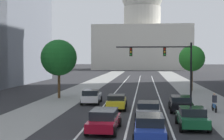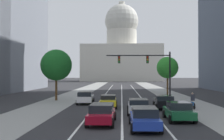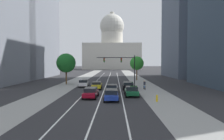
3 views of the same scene
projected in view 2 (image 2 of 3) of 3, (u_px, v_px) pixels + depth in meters
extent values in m
plane|color=#2B2B2D|center=(122.00, 91.00, 58.38)|extent=(400.00, 400.00, 0.00)
cube|color=gray|center=(80.00, 92.00, 53.70)|extent=(5.06, 130.00, 0.01)
cube|color=gray|center=(164.00, 92.00, 53.08)|extent=(5.06, 130.00, 0.01)
cube|color=white|center=(104.00, 96.00, 43.50)|extent=(0.16, 90.00, 0.01)
cube|color=white|center=(122.00, 97.00, 43.40)|extent=(0.16, 90.00, 0.01)
cube|color=white|center=(140.00, 97.00, 43.29)|extent=(0.16, 90.00, 0.01)
cube|color=beige|center=(122.00, 63.00, 139.71)|extent=(40.77, 22.74, 18.49)
cylinder|color=beige|center=(122.00, 38.00, 139.91)|extent=(15.70, 15.70, 8.29)
sphere|color=beige|center=(122.00, 21.00, 140.05)|extent=(17.58, 17.58, 17.58)
cylinder|color=beige|center=(122.00, 6.00, 140.17)|extent=(3.16, 3.16, 4.39)
cube|color=black|center=(164.00, 102.00, 28.41)|extent=(2.01, 4.49, 0.64)
cube|color=black|center=(164.00, 98.00, 28.25)|extent=(1.80, 2.48, 0.45)
cylinder|color=black|center=(154.00, 104.00, 29.97)|extent=(0.24, 0.65, 0.64)
cylinder|color=black|center=(171.00, 104.00, 29.85)|extent=(0.24, 0.65, 0.64)
cylinder|color=black|center=(157.00, 107.00, 26.96)|extent=(0.24, 0.65, 0.64)
cylinder|color=black|center=(175.00, 107.00, 26.84)|extent=(0.24, 0.65, 0.64)
cube|color=silver|center=(86.00, 98.00, 32.92)|extent=(1.92, 4.14, 0.69)
cube|color=black|center=(85.00, 94.00, 32.19)|extent=(1.70, 2.06, 0.53)
cylinder|color=black|center=(80.00, 100.00, 34.29)|extent=(0.25, 0.65, 0.64)
cylinder|color=black|center=(93.00, 100.00, 34.30)|extent=(0.25, 0.65, 0.64)
cylinder|color=black|center=(77.00, 102.00, 31.52)|extent=(0.25, 0.65, 0.64)
cylinder|color=black|center=(92.00, 102.00, 31.53)|extent=(0.25, 0.65, 0.64)
cube|color=#B2B5BA|center=(138.00, 107.00, 24.53)|extent=(1.89, 4.26, 0.65)
cube|color=black|center=(138.00, 102.00, 24.02)|extent=(1.71, 2.32, 0.45)
cylinder|color=black|center=(128.00, 108.00, 26.02)|extent=(0.23, 0.64, 0.64)
cylinder|color=black|center=(147.00, 109.00, 25.91)|extent=(0.23, 0.64, 0.64)
cylinder|color=black|center=(128.00, 113.00, 23.15)|extent=(0.23, 0.64, 0.64)
cylinder|color=black|center=(149.00, 113.00, 23.04)|extent=(0.23, 0.64, 0.64)
cube|color=#14512D|center=(179.00, 113.00, 21.07)|extent=(1.86, 4.03, 0.60)
cube|color=black|center=(179.00, 105.00, 21.02)|extent=(1.70, 1.87, 0.55)
cylinder|color=black|center=(164.00, 114.00, 22.45)|extent=(0.22, 0.64, 0.64)
cylinder|color=black|center=(186.00, 114.00, 22.40)|extent=(0.22, 0.64, 0.64)
cylinder|color=black|center=(170.00, 119.00, 19.72)|extent=(0.22, 0.64, 0.64)
cylinder|color=black|center=(195.00, 119.00, 19.67)|extent=(0.22, 0.64, 0.64)
cube|color=maroon|center=(102.00, 116.00, 19.68)|extent=(1.89, 4.57, 0.58)
cube|color=black|center=(102.00, 108.00, 19.69)|extent=(1.69, 2.49, 0.57)
cylinder|color=black|center=(93.00, 116.00, 21.26)|extent=(0.24, 0.65, 0.64)
cylinder|color=black|center=(115.00, 116.00, 21.15)|extent=(0.24, 0.65, 0.64)
cylinder|color=black|center=(87.00, 123.00, 18.20)|extent=(0.24, 0.65, 0.64)
cylinder|color=black|center=(112.00, 123.00, 18.08)|extent=(0.24, 0.65, 0.64)
cube|color=#1E389E|center=(144.00, 120.00, 17.86)|extent=(1.80, 4.59, 0.57)
cube|color=black|center=(144.00, 111.00, 17.84)|extent=(1.64, 2.33, 0.56)
cylinder|color=black|center=(130.00, 120.00, 19.44)|extent=(0.22, 0.64, 0.64)
cylinder|color=black|center=(155.00, 120.00, 19.38)|extent=(0.22, 0.64, 0.64)
cylinder|color=black|center=(132.00, 129.00, 16.32)|extent=(0.22, 0.64, 0.64)
cylinder|color=black|center=(161.00, 129.00, 16.27)|extent=(0.22, 0.64, 0.64)
cube|color=yellow|center=(108.00, 102.00, 29.31)|extent=(1.81, 4.32, 0.61)
cube|color=black|center=(108.00, 97.00, 29.10)|extent=(1.62, 2.18, 0.46)
cylinder|color=black|center=(101.00, 103.00, 30.77)|extent=(0.24, 0.65, 0.64)
cylinder|color=black|center=(116.00, 103.00, 30.75)|extent=(0.24, 0.65, 0.64)
cylinder|color=black|center=(100.00, 106.00, 27.86)|extent=(0.24, 0.65, 0.64)
cylinder|color=black|center=(116.00, 106.00, 27.84)|extent=(0.24, 0.65, 0.64)
cylinder|color=black|center=(170.00, 77.00, 34.75)|extent=(0.20, 0.20, 6.60)
cylinder|color=black|center=(138.00, 55.00, 34.95)|extent=(8.31, 0.14, 0.14)
cube|color=black|center=(148.00, 60.00, 34.89)|extent=(0.32, 0.28, 0.96)
sphere|color=red|center=(148.00, 57.00, 34.75)|extent=(0.20, 0.20, 0.20)
sphere|color=orange|center=(148.00, 60.00, 34.74)|extent=(0.20, 0.20, 0.20)
sphere|color=green|center=(148.00, 62.00, 34.74)|extent=(0.20, 0.20, 0.20)
cube|color=black|center=(119.00, 60.00, 35.03)|extent=(0.32, 0.28, 0.96)
sphere|color=red|center=(119.00, 57.00, 34.88)|extent=(0.20, 0.20, 0.20)
sphere|color=orange|center=(119.00, 60.00, 34.88)|extent=(0.20, 0.20, 0.20)
sphere|color=green|center=(119.00, 62.00, 34.88)|extent=(0.20, 0.20, 0.20)
cylinder|color=black|center=(194.00, 106.00, 27.66)|extent=(0.08, 0.66, 0.66)
cylinder|color=black|center=(191.00, 105.00, 28.70)|extent=(0.08, 0.66, 0.66)
cube|color=#1959B2|center=(193.00, 104.00, 28.18)|extent=(0.11, 1.00, 0.36)
cube|color=#262833|center=(193.00, 98.00, 28.14)|extent=(0.37, 0.30, 0.64)
sphere|color=tan|center=(193.00, 94.00, 28.22)|extent=(0.22, 0.22, 0.22)
cylinder|color=#51381E|center=(56.00, 88.00, 37.23)|extent=(0.32, 0.32, 3.41)
sphere|color=#1A5F22|center=(56.00, 65.00, 37.28)|extent=(4.37, 4.37, 4.37)
cylinder|color=#51381E|center=(167.00, 85.00, 47.77)|extent=(0.32, 0.32, 3.49)
sphere|color=#2C892B|center=(167.00, 68.00, 47.82)|extent=(3.88, 3.88, 3.88)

